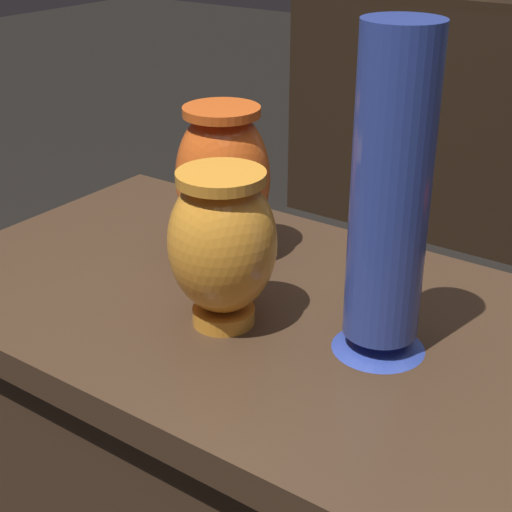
# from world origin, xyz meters

# --- Properties ---
(display_plinth) EXTENTS (1.20, 0.64, 0.80)m
(display_plinth) POSITION_xyz_m (0.00, 0.00, 0.40)
(display_plinth) COLOR #422D1E
(display_plinth) RESTS_ON ground_plane
(vase_centerpiece) EXTENTS (0.15, 0.15, 0.23)m
(vase_centerpiece) POSITION_xyz_m (-0.06, -0.08, 0.93)
(vase_centerpiece) COLOR orange
(vase_centerpiece) RESTS_ON display_plinth
(vase_tall_behind) EXTENTS (0.16, 0.16, 0.26)m
(vase_tall_behind) POSITION_xyz_m (-0.20, 0.10, 0.94)
(vase_tall_behind) COLOR #E55B1E
(vase_tall_behind) RESTS_ON display_plinth
(vase_left_accent) EXTENTS (0.13, 0.13, 0.44)m
(vase_left_accent) POSITION_xyz_m (0.16, -0.01, 1.01)
(vase_left_accent) COLOR #2D429E
(vase_left_accent) RESTS_ON display_plinth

